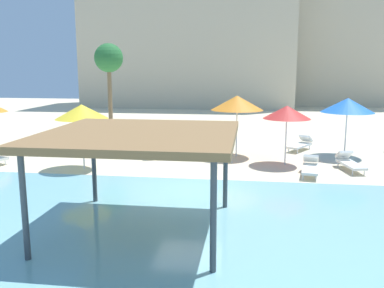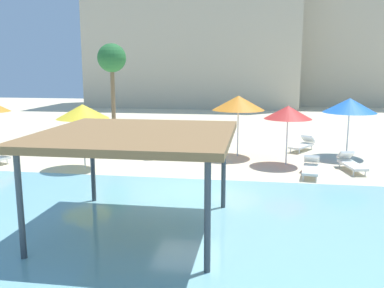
{
  "view_description": "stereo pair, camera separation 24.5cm",
  "coord_description": "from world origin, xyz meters",
  "views": [
    {
      "loc": [
        1.97,
        -13.83,
        4.26
      ],
      "look_at": [
        -0.23,
        2.0,
        1.3
      ],
      "focal_mm": 39.14,
      "sensor_mm": 36.0,
      "label": 1
    },
    {
      "loc": [
        2.22,
        -13.8,
        4.26
      ],
      "look_at": [
        -0.23,
        2.0,
        1.3
      ],
      "focal_mm": 39.14,
      "sensor_mm": 36.0,
      "label": 2
    }
  ],
  "objects": [
    {
      "name": "beach_umbrella_yellow_3",
      "position": [
        -4.93,
        2.61,
        2.43
      ],
      "size": [
        2.18,
        2.18,
        2.73
      ],
      "color": "silver",
      "rests_on": "ground"
    },
    {
      "name": "lounge_chair_3",
      "position": [
        4.42,
        2.91,
        0.33
      ],
      "size": [
        0.89,
        1.97,
        0.74
      ],
      "rotation": [
        0.0,
        0.0,
        -1.73
      ],
      "color": "white",
      "rests_on": "ground"
    },
    {
      "name": "ground_plane",
      "position": [
        0.0,
        0.0,
        0.0
      ],
      "size": [
        80.0,
        80.0,
        0.0
      ],
      "primitive_type": "plane",
      "color": "beige"
    },
    {
      "name": "beach_umbrella_red_0",
      "position": [
        3.56,
        4.6,
        2.32
      ],
      "size": [
        2.07,
        2.07,
        2.61
      ],
      "color": "silver",
      "rests_on": "ground"
    },
    {
      "name": "palm_tree_0",
      "position": [
        -7.37,
        13.3,
        4.71
      ],
      "size": [
        1.9,
        1.9,
        5.78
      ],
      "color": "brown",
      "rests_on": "ground"
    },
    {
      "name": "beach_umbrella_blue_6",
      "position": [
        6.53,
        6.71,
        2.47
      ],
      "size": [
        2.47,
        2.47,
        2.81
      ],
      "color": "silver",
      "rests_on": "ground"
    },
    {
      "name": "beach_umbrella_orange_4",
      "position": [
        1.36,
        6.05,
        2.58
      ],
      "size": [
        2.48,
        2.48,
        2.92
      ],
      "color": "silver",
      "rests_on": "ground"
    },
    {
      "name": "lagoon_water",
      "position": [
        0.0,
        -5.25,
        0.02
      ],
      "size": [
        44.0,
        13.5,
        0.04
      ],
      "primitive_type": "cube",
      "color": "#7AB7C1",
      "rests_on": "ground"
    },
    {
      "name": "shade_pavilion",
      "position": [
        -0.78,
        -3.66,
        2.5
      ],
      "size": [
        4.83,
        4.83,
        2.65
      ],
      "color": "#42474C",
      "rests_on": "ground"
    },
    {
      "name": "lounge_chair_5",
      "position": [
        -2.93,
        5.52,
        0.33
      ],
      "size": [
        1.37,
        1.97,
        0.74
      ],
      "rotation": [
        0.0,
        0.0,
        -1.12
      ],
      "color": "white",
      "rests_on": "ground"
    },
    {
      "name": "hotel_block_1",
      "position": [
        9.95,
        37.69,
        9.85
      ],
      "size": [
        19.46,
        10.4,
        19.7
      ],
      "primitive_type": "cube",
      "color": "beige",
      "rests_on": "ground"
    },
    {
      "name": "lounge_chair_0",
      "position": [
        4.62,
        7.97,
        0.33
      ],
      "size": [
        1.49,
        1.93,
        0.74
      ],
      "rotation": [
        0.0,
        0.0,
        -2.11
      ],
      "color": "white",
      "rests_on": "ground"
    },
    {
      "name": "hotel_block_0",
      "position": [
        -4.75,
        32.6,
        8.73
      ],
      "size": [
        22.09,
        9.25,
        17.45
      ],
      "primitive_type": "cube",
      "color": "beige",
      "rests_on": "ground"
    },
    {
      "name": "lounge_chair_2",
      "position": [
        6.14,
        3.97,
        0.33
      ],
      "size": [
        0.95,
        1.98,
        0.74
      ],
      "rotation": [
        0.0,
        0.0,
        -1.38
      ],
      "color": "white",
      "rests_on": "ground"
    }
  ]
}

